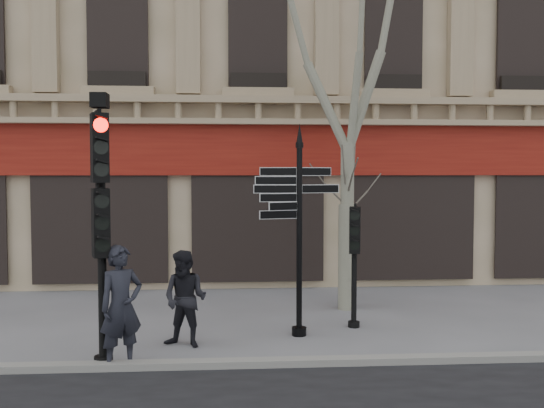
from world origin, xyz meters
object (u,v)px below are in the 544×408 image
Objects in this scene: plane_tree at (348,21)px; traffic_signal_main at (101,195)px; pedestrian_b at (185,299)px; traffic_signal_secondary at (354,243)px; fingerpost at (299,194)px; pedestrian_a at (121,307)px.

traffic_signal_main is at bearing -141.56° from plane_tree.
pedestrian_b is (1.21, 0.96, -1.84)m from traffic_signal_main.
plane_tree reaches higher than traffic_signal_main.
traffic_signal_main is 2.53× the size of pedestrian_b.
traffic_signal_main is at bearing -141.14° from traffic_signal_secondary.
traffic_signal_main is 4.96m from traffic_signal_secondary.
traffic_signal_secondary is at bearing 21.02° from fingerpost.
plane_tree is at bearing 54.42° from fingerpost.
traffic_signal_secondary is 0.26× the size of plane_tree.
fingerpost is 3.78m from pedestrian_a.
plane_tree is at bearing 60.64° from pedestrian_b.
traffic_signal_main is at bearing -119.25° from pedestrian_b.
fingerpost is at bearing -121.96° from plane_tree.
fingerpost is 2.78m from pedestrian_b.
fingerpost is at bearing 5.76° from traffic_signal_main.
traffic_signal_main is 1.79× the size of traffic_signal_secondary.
pedestrian_b is (-2.05, -0.58, -1.79)m from fingerpost.
traffic_signal_secondary is 1.24× the size of pedestrian_a.
traffic_signal_secondary is at bearing -95.92° from plane_tree.
pedestrian_b is (0.90, 1.09, -0.12)m from pedestrian_a.
traffic_signal_secondary is 1.41× the size of pedestrian_b.
fingerpost reaches higher than traffic_signal_secondary.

